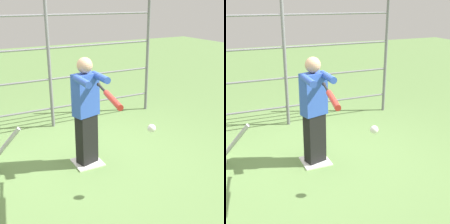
{
  "view_description": "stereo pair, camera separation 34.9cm",
  "coord_description": "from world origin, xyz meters",
  "views": [
    {
      "loc": [
        1.6,
        3.76,
        2.29
      ],
      "look_at": [
        -0.19,
        0.42,
        0.9
      ],
      "focal_mm": 50.0,
      "sensor_mm": 36.0,
      "label": 1
    },
    {
      "loc": [
        1.28,
        3.91,
        2.29
      ],
      "look_at": [
        -0.19,
        0.42,
        0.9
      ],
      "focal_mm": 50.0,
      "sensor_mm": 36.0,
      "label": 2
    }
  ],
  "objects": [
    {
      "name": "ground_plane",
      "position": [
        0.0,
        0.0,
        0.0
      ],
      "size": [
        24.0,
        24.0,
        0.0
      ],
      "primitive_type": "plane",
      "color": "#608447"
    },
    {
      "name": "home_plate",
      "position": [
        0.0,
        0.0,
        0.01
      ],
      "size": [
        0.4,
        0.4,
        0.02
      ],
      "color": "white",
      "rests_on": "ground"
    },
    {
      "name": "fence_backstop",
      "position": [
        0.0,
        -1.6,
        1.19
      ],
      "size": [
        4.25,
        0.06,
        2.38
      ],
      "color": "slate",
      "rests_on": "ground"
    },
    {
      "name": "batter",
      "position": [
        0.0,
        0.02,
        0.84
      ],
      "size": [
        0.39,
        0.6,
        1.56
      ],
      "color": "black",
      "rests_on": "ground"
    },
    {
      "name": "baseball_bat_swinging",
      "position": [
        0.1,
        0.93,
        1.28
      ],
      "size": [
        0.22,
        0.86,
        0.08
      ],
      "color": "black"
    },
    {
      "name": "softball_in_flight",
      "position": [
        -0.38,
        1.04,
        0.87
      ],
      "size": [
        0.1,
        0.1,
        0.1
      ],
      "color": "white"
    }
  ]
}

